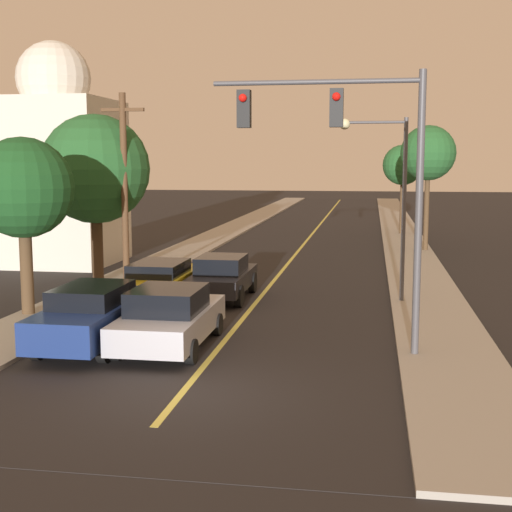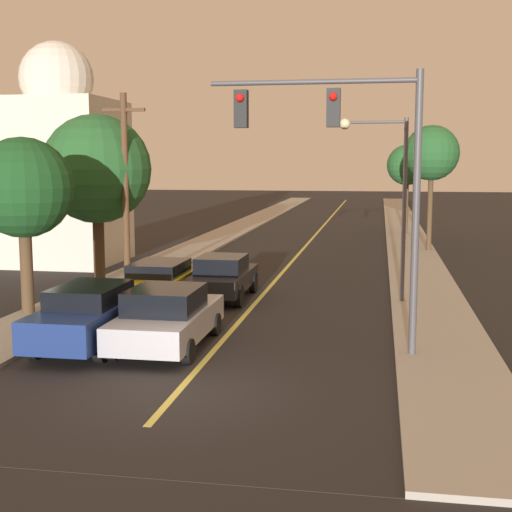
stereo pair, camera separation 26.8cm
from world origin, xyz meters
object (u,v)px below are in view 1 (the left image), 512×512
at_px(car_outer_lane_front, 95,314).
at_px(tree_right_near, 428,154).
at_px(car_outer_lane_second, 161,280).
at_px(traffic_signal_mast, 354,154).
at_px(car_near_lane_front, 169,318).
at_px(car_near_lane_second, 222,277).
at_px(streetlamp_right, 386,180).
at_px(tree_right_far, 403,166).
at_px(domed_building_left, 57,167).
at_px(tree_left_near, 23,189).
at_px(tree_left_far, 95,170).
at_px(utility_pole_left, 124,187).

xyz_separation_m(car_outer_lane_front, tree_right_near, (9.87, 20.93, 4.30)).
distance_m(car_outer_lane_second, traffic_signal_mast, 9.72).
bearing_deg(car_near_lane_front, car_near_lane_second, 90.00).
relative_size(traffic_signal_mast, streetlamp_right, 1.12).
height_order(car_near_lane_front, car_outer_lane_front, car_outer_lane_front).
relative_size(streetlamp_right, tree_right_far, 1.07).
bearing_deg(tree_right_near, streetlamp_right, -99.58).
distance_m(tree_right_near, domed_building_left, 18.58).
bearing_deg(streetlamp_right, domed_building_left, 153.91).
bearing_deg(car_outer_lane_front, car_near_lane_front, 1.56).
xyz_separation_m(traffic_signal_mast, domed_building_left, (-13.96, 13.99, -0.43)).
distance_m(streetlamp_right, tree_left_near, 11.50).
relative_size(car_outer_lane_second, tree_right_far, 0.92).
relative_size(traffic_signal_mast, tree_left_far, 1.05).
relative_size(car_outer_lane_second, tree_left_near, 0.97).
xyz_separation_m(tree_right_far, domed_building_left, (-16.34, -15.41, 0.04)).
height_order(car_outer_lane_second, utility_pole_left, utility_pole_left).
xyz_separation_m(streetlamp_right, tree_right_far, (1.48, 22.69, 0.34)).
distance_m(streetlamp_right, domed_building_left, 16.55).
bearing_deg(utility_pole_left, tree_left_near, -106.79).
height_order(streetlamp_right, utility_pole_left, utility_pole_left).
relative_size(car_near_lane_second, tree_right_far, 0.76).
distance_m(car_outer_lane_second, tree_left_far, 5.84).
xyz_separation_m(car_outer_lane_second, tree_left_far, (-3.42, 2.97, 3.69)).
bearing_deg(streetlamp_right, traffic_signal_mast, -97.64).
bearing_deg(car_near_lane_second, utility_pole_left, 164.53).
height_order(traffic_signal_mast, tree_right_near, traffic_signal_mast).
bearing_deg(tree_left_far, car_outer_lane_front, -68.84).
distance_m(traffic_signal_mast, tree_right_far, 29.50).
bearing_deg(streetlamp_right, tree_left_near, -159.99).
xyz_separation_m(traffic_signal_mast, streetlamp_right, (0.90, 6.71, -0.81)).
bearing_deg(tree_right_near, tree_right_far, 96.10).
bearing_deg(car_outer_lane_second, traffic_signal_mast, -41.31).
bearing_deg(utility_pole_left, tree_right_far, 63.59).
height_order(car_near_lane_front, car_near_lane_second, car_near_lane_front).
height_order(car_near_lane_second, car_outer_lane_second, car_near_lane_second).
bearing_deg(tree_right_far, streetlamp_right, -93.72).
distance_m(car_outer_lane_second, utility_pole_left, 4.02).
distance_m(car_near_lane_second, tree_right_far, 24.18).
height_order(car_outer_lane_second, streetlamp_right, streetlamp_right).
bearing_deg(car_near_lane_front, car_outer_lane_second, 108.84).
relative_size(car_near_lane_second, tree_left_near, 0.81).
bearing_deg(traffic_signal_mast, car_outer_lane_second, 138.69).
relative_size(streetlamp_right, tree_left_near, 1.13).
relative_size(car_near_lane_second, tree_right_near, 0.67).
bearing_deg(car_near_lane_second, tree_right_near, 61.13).
bearing_deg(domed_building_left, streetlamp_right, -26.09).
distance_m(traffic_signal_mast, streetlamp_right, 6.82).
distance_m(tree_right_far, domed_building_left, 22.46).
bearing_deg(car_outer_lane_second, domed_building_left, 131.95).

